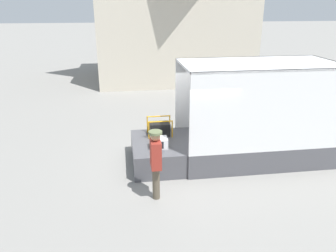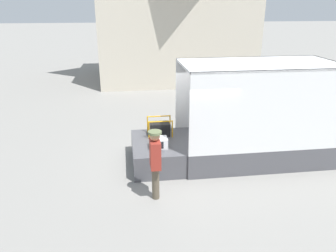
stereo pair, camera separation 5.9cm
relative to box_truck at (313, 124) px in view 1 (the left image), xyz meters
name	(u,v)px [view 1 (the left image)]	position (x,y,z in m)	size (l,w,h in m)	color
ground_plane	(181,162)	(-4.12, 0.00, -0.98)	(160.00, 160.00, 0.00)	gray
box_truck	(313,124)	(0.00, 0.00, 0.00)	(6.79, 2.23, 2.93)	white
tailgate_deck	(157,153)	(-4.84, 0.00, -0.63)	(1.44, 2.12, 0.70)	#4C4C51
microwave	(159,143)	(-4.82, -0.41, -0.14)	(0.46, 0.38, 0.29)	white
portable_generator	(160,129)	(-4.68, 0.52, -0.08)	(0.74, 0.52, 0.54)	black
worker_person	(156,158)	(-5.07, -1.86, 0.10)	(0.32, 0.44, 1.76)	brown
house_backdrop	(172,7)	(-2.53, 12.22, 3.30)	(9.34, 7.14, 8.41)	beige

